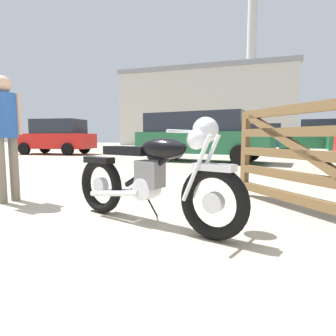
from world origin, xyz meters
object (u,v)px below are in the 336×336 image
(bystander, at_px, (5,126))
(white_estate_far, at_px, (56,136))
(timber_gate, at_px, (335,154))
(vintage_motorcycle, at_px, (154,176))
(silver_sedan_mid, at_px, (322,136))
(blue_hatchback_right, at_px, (262,138))
(pale_sedan_back, at_px, (201,135))

(bystander, bearing_deg, white_estate_far, -41.60)
(timber_gate, bearing_deg, vintage_motorcycle, 71.46)
(silver_sedan_mid, xyz_separation_m, blue_hatchback_right, (-2.92, 1.57, -0.08))
(timber_gate, bearing_deg, silver_sedan_mid, -48.65)
(blue_hatchback_right, bearing_deg, vintage_motorcycle, -93.90)
(pale_sedan_back, height_order, blue_hatchback_right, pale_sedan_back)
(bystander, relative_size, blue_hatchback_right, 0.39)
(pale_sedan_back, distance_m, blue_hatchback_right, 8.21)
(pale_sedan_back, height_order, white_estate_far, white_estate_far)
(timber_gate, relative_size, white_estate_far, 0.53)
(timber_gate, bearing_deg, blue_hatchback_right, -36.22)
(silver_sedan_mid, relative_size, white_estate_far, 1.03)
(silver_sedan_mid, distance_m, pale_sedan_back, 8.24)
(timber_gate, relative_size, silver_sedan_mid, 0.52)
(white_estate_far, xyz_separation_m, blue_hatchback_right, (10.32, 5.46, -0.08))
(timber_gate, distance_m, blue_hatchback_right, 14.81)
(vintage_motorcycle, bearing_deg, pale_sedan_back, 116.72)
(bystander, relative_size, white_estate_far, 0.41)
(pale_sedan_back, bearing_deg, vintage_motorcycle, -73.75)
(vintage_motorcycle, xyz_separation_m, blue_hatchback_right, (1.65, 15.37, 0.34))
(vintage_motorcycle, height_order, blue_hatchback_right, blue_hatchback_right)
(vintage_motorcycle, xyz_separation_m, bystander, (-2.21, 0.41, 0.53))
(blue_hatchback_right, bearing_deg, timber_gate, -87.51)
(blue_hatchback_right, bearing_deg, silver_sedan_mid, -25.97)
(vintage_motorcycle, relative_size, pale_sedan_back, 0.40)
(vintage_motorcycle, distance_m, blue_hatchback_right, 15.46)
(vintage_motorcycle, height_order, white_estate_far, white_estate_far)
(bystander, distance_m, blue_hatchback_right, 15.45)
(bystander, bearing_deg, vintage_motorcycle, -176.42)
(timber_gate, distance_m, white_estate_far, 13.98)
(timber_gate, bearing_deg, bystander, 55.61)
(bystander, xyz_separation_m, blue_hatchback_right, (3.85, 14.96, -0.18))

